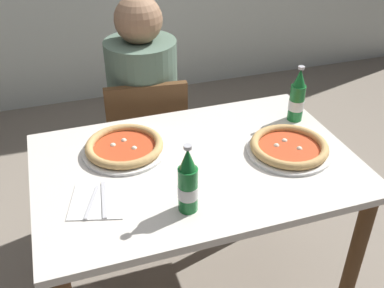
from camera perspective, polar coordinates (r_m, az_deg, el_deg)
dining_table_main at (r=1.76m, az=0.52°, el=-5.33°), size 1.20×0.80×0.75m
chair_behind_table at (r=2.32m, az=-5.74°, el=0.30°), size 0.44×0.44×0.85m
diner_seated at (r=2.31m, az=-5.99°, el=3.10°), size 0.34×0.34×1.21m
pizza_margherita_near at (r=1.76m, az=-8.54°, el=-0.39°), size 0.33×0.33×0.04m
pizza_marinara_far at (r=1.78m, az=12.17°, el=-0.43°), size 0.33×0.33×0.04m
beer_bottle_left at (r=1.97m, az=13.16°, el=5.71°), size 0.07×0.07×0.25m
beer_bottle_center at (r=1.42m, az=-0.52°, el=-5.01°), size 0.07×0.07×0.25m
napkin_with_cutlery at (r=1.54m, az=-11.77°, el=-7.11°), size 0.22×0.22×0.01m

